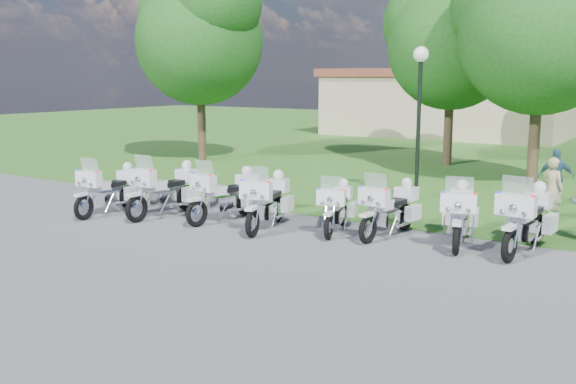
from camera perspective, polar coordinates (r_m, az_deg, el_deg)
The scene contains 17 objects.
ground at distance 13.90m, azimuth -1.65°, elevation -4.71°, with size 100.00×100.00×0.00m, color #59595E.
grass_lawn at distance 38.94m, azimuth 21.82°, elevation 4.18°, with size 100.00×48.00×0.01m, color #2E6B21.
motorcycle_0 at distance 17.65m, azimuth -15.55°, elevation 0.28°, with size 0.91×2.32×1.56m.
motorcycle_1 at distance 17.01m, azimuth -10.75°, elevation 0.27°, with size 0.84×2.49×1.67m.
motorcycle_2 at distance 16.22m, azimuth -5.51°, elevation -0.18°, with size 0.97×2.38×1.60m.
motorcycle_3 at distance 15.29m, azimuth -1.80°, elevation -0.77°, with size 1.16×2.34×1.60m.
motorcycle_4 at distance 15.04m, azimuth 4.41°, elevation -1.29°, with size 1.06×2.04×1.41m.
motorcycle_5 at distance 14.75m, azimuth 9.11°, elevation -1.42°, with size 0.89×2.27×1.53m.
motorcycle_6 at distance 14.35m, azimuth 15.01°, elevation -1.87°, with size 1.17×2.31×1.59m.
motorcycle_7 at distance 14.10m, azimuth 20.47°, elevation -2.20°, with size 0.90×2.51×1.68m.
lamp_post at distance 19.05m, azimuth 11.64°, elevation 9.23°, with size 0.44×0.44×4.44m.
tree_0 at distance 28.36m, azimuth -7.91°, elevation 14.19°, with size 6.36×5.43×8.48m.
tree_1 at distance 27.18m, azimuth 14.34°, elevation 13.51°, with size 6.01×5.13×8.01m.
tree_2 at distance 23.02m, azimuth 21.57°, elevation 14.23°, with size 6.21×5.30×8.28m.
building_west at distance 41.37m, azimuth 14.08°, elevation 7.78°, with size 14.56×8.32×4.10m.
bystander_a at distance 17.34m, azimuth 22.43°, elevation 0.21°, with size 0.59×0.38×1.61m, color tan.
bystander_c at distance 19.46m, azimuth 22.71°, elevation 1.21°, with size 0.94×0.39×1.61m, color #315B77.
Camera 1 is at (7.71, -11.00, 3.57)m, focal length 40.00 mm.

